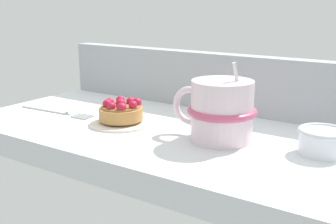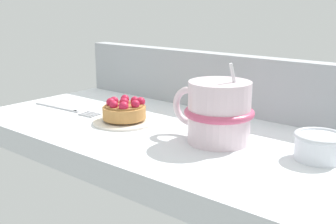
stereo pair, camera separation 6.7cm
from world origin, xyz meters
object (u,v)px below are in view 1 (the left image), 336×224
at_px(sugar_bowl, 323,140).
at_px(coffee_mug, 221,111).
at_px(raspberry_tart, 121,111).
at_px(dessert_plate, 121,122).
at_px(dessert_fork, 56,111).

bearing_deg(sugar_bowl, coffee_mug, -170.63).
relative_size(raspberry_tart, sugar_bowl, 1.09).
bearing_deg(dessert_plate, sugar_bowl, 7.17).
xyz_separation_m(raspberry_tart, sugar_bowl, (0.32, 0.04, -0.00)).
xyz_separation_m(coffee_mug, dessert_fork, (-0.32, -0.03, -0.04)).
height_order(dessert_plate, dessert_fork, dessert_plate).
distance_m(dessert_fork, sugar_bowl, 0.47).
bearing_deg(dessert_plate, dessert_fork, -175.86).
relative_size(coffee_mug, sugar_bowl, 2.02).
bearing_deg(sugar_bowl, dessert_fork, -173.79).
height_order(dessert_plate, coffee_mug, coffee_mug).
bearing_deg(sugar_bowl, dessert_plate, -172.83).
relative_size(dessert_plate, coffee_mug, 0.79).
distance_m(raspberry_tart, dessert_fork, 0.15).
height_order(coffee_mug, sugar_bowl, coffee_mug).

